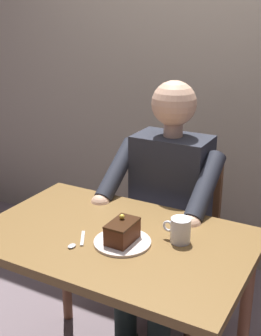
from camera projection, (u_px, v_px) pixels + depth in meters
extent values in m
cube|color=#B0A38C|center=(229.00, 24.00, 2.54)|extent=(6.40, 0.12, 3.00)
cube|color=brown|center=(114.00, 240.00, 1.73)|extent=(1.06, 0.68, 0.04)
cylinder|color=brown|center=(245.00, 315.00, 1.87)|extent=(0.05, 0.05, 0.74)
cylinder|color=brown|center=(65.00, 258.00, 2.30)|extent=(0.05, 0.05, 0.74)
cube|color=brown|center=(171.00, 246.00, 2.30)|extent=(0.42, 0.42, 0.04)
cube|color=brown|center=(187.00, 190.00, 2.37)|extent=(0.38, 0.04, 0.45)
cylinder|color=brown|center=(188.00, 310.00, 2.14)|extent=(0.04, 0.04, 0.43)
cylinder|color=brown|center=(124.00, 289.00, 2.31)|extent=(0.04, 0.04, 0.43)
cylinder|color=brown|center=(213.00, 274.00, 2.44)|extent=(0.04, 0.04, 0.43)
cylinder|color=brown|center=(154.00, 257.00, 2.60)|extent=(0.04, 0.04, 0.43)
cube|color=#272A34|center=(171.00, 193.00, 2.18)|extent=(0.36, 0.22, 0.58)
sphere|color=#DEAC8C|center=(174.00, 103.00, 2.03)|extent=(0.21, 0.21, 0.21)
cylinder|color=#DEAC8C|center=(173.00, 130.00, 2.07)|extent=(0.09, 0.09, 0.06)
cylinder|color=#272A34|center=(205.00, 186.00, 1.92)|extent=(0.08, 0.33, 0.26)
sphere|color=#DEAC8C|center=(190.00, 225.00, 1.83)|extent=(0.09, 0.09, 0.09)
cylinder|color=#272A34|center=(118.00, 170.00, 2.12)|extent=(0.08, 0.33, 0.26)
sphere|color=#DEAC8C|center=(100.00, 204.00, 2.03)|extent=(0.09, 0.09, 0.09)
cylinder|color=#233430|center=(176.00, 263.00, 2.14)|extent=(0.13, 0.38, 0.14)
cylinder|color=#233430|center=(143.00, 254.00, 2.23)|extent=(0.13, 0.38, 0.14)
cylinder|color=#233430|center=(159.00, 323.00, 2.07)|extent=(0.11, 0.11, 0.41)
cylinder|color=#233430|center=(126.00, 311.00, 2.15)|extent=(0.11, 0.11, 0.41)
cylinder|color=silver|center=(122.00, 242.00, 1.66)|extent=(0.22, 0.22, 0.01)
cube|color=#4C2514|center=(122.00, 232.00, 1.65)|extent=(0.08, 0.13, 0.07)
cube|color=black|center=(122.00, 223.00, 1.64)|extent=(0.09, 0.14, 0.01)
sphere|color=gold|center=(122.00, 217.00, 1.65)|extent=(0.02, 0.02, 0.02)
cylinder|color=white|center=(181.00, 230.00, 1.66)|extent=(0.08, 0.08, 0.10)
torus|color=white|center=(168.00, 226.00, 1.68)|extent=(0.05, 0.01, 0.05)
cylinder|color=black|center=(181.00, 220.00, 1.65)|extent=(0.07, 0.07, 0.01)
cube|color=silver|center=(83.00, 238.00, 1.69)|extent=(0.07, 0.10, 0.01)
ellipsoid|color=silver|center=(72.00, 246.00, 1.64)|extent=(0.03, 0.04, 0.01)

